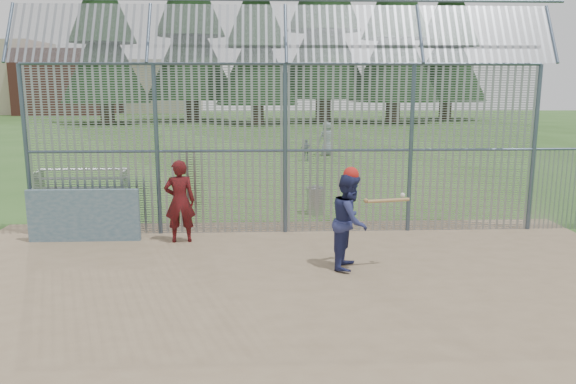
{
  "coord_description": "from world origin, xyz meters",
  "views": [
    {
      "loc": [
        -0.52,
        -9.66,
        3.61
      ],
      "look_at": [
        0.0,
        2.0,
        1.3
      ],
      "focal_mm": 35.0,
      "sensor_mm": 36.0,
      "label": 1
    }
  ],
  "objects_px": {
    "onlooker": "(180,201)",
    "bleacher": "(81,180)",
    "trash_can": "(316,200)",
    "dugout_wall": "(84,215)",
    "batter": "(350,221)"
  },
  "relations": [
    {
      "from": "dugout_wall",
      "to": "batter",
      "type": "distance_m",
      "value": 6.13
    },
    {
      "from": "batter",
      "to": "trash_can",
      "type": "height_order",
      "value": "batter"
    },
    {
      "from": "onlooker",
      "to": "bleacher",
      "type": "height_order",
      "value": "onlooker"
    },
    {
      "from": "onlooker",
      "to": "bleacher",
      "type": "xyz_separation_m",
      "value": [
        -4.12,
        6.09,
        -0.55
      ]
    },
    {
      "from": "trash_can",
      "to": "bleacher",
      "type": "bearing_deg",
      "value": 155.22
    },
    {
      "from": "trash_can",
      "to": "bleacher",
      "type": "distance_m",
      "value": 8.21
    },
    {
      "from": "trash_can",
      "to": "bleacher",
      "type": "height_order",
      "value": "trash_can"
    },
    {
      "from": "dugout_wall",
      "to": "batter",
      "type": "relative_size",
      "value": 1.34
    },
    {
      "from": "dugout_wall",
      "to": "onlooker",
      "type": "relative_size",
      "value": 1.33
    },
    {
      "from": "batter",
      "to": "onlooker",
      "type": "height_order",
      "value": "onlooker"
    },
    {
      "from": "onlooker",
      "to": "bleacher",
      "type": "relative_size",
      "value": 0.63
    },
    {
      "from": "dugout_wall",
      "to": "bleacher",
      "type": "relative_size",
      "value": 0.83
    },
    {
      "from": "batter",
      "to": "onlooker",
      "type": "bearing_deg",
      "value": 78.63
    },
    {
      "from": "bleacher",
      "to": "trash_can",
      "type": "bearing_deg",
      "value": -24.78
    },
    {
      "from": "onlooker",
      "to": "trash_can",
      "type": "xyz_separation_m",
      "value": [
        3.33,
        2.65,
        -0.58
      ]
    }
  ]
}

